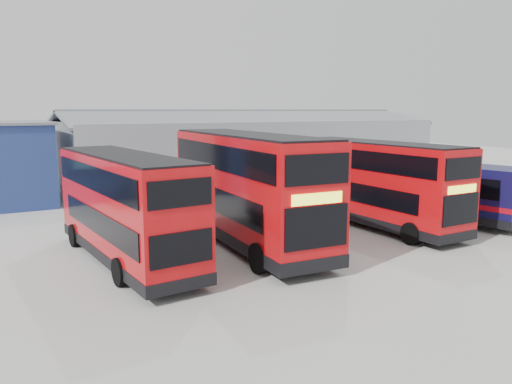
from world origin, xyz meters
name	(u,v)px	position (x,y,z in m)	size (l,w,h in m)	color
ground_plane	(305,247)	(0.00, 0.00, 0.00)	(120.00, 120.00, 0.00)	#9F9F9A
maintenance_shed	(249,149)	(8.00, 20.00, 2.60)	(30.50, 12.00, 5.89)	#91969E
double_decker_left	(125,209)	(-7.27, 1.58, 2.09)	(3.19, 10.10, 4.21)	red
double_decker_centre	(246,190)	(-1.94, 1.74, 2.41)	(3.49, 11.61, 4.85)	red
double_decker_right	(376,184)	(5.34, 1.53, 2.14)	(2.72, 10.20, 4.29)	red
single_decker_blue	(420,188)	(9.34, 2.34, 1.52)	(4.57, 11.52, 3.05)	#0D113D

